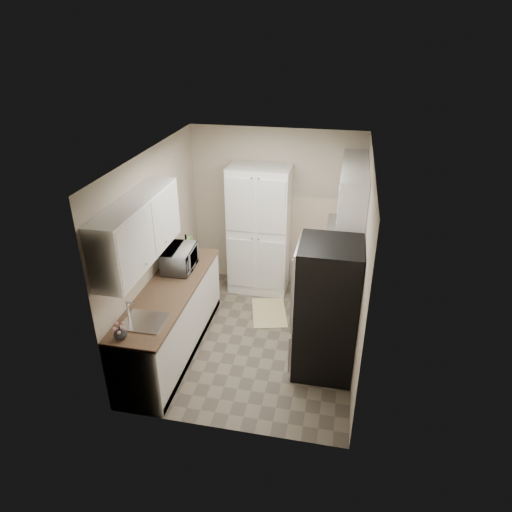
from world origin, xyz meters
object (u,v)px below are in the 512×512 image
(refrigerator, at_px, (327,310))
(wine_bottle, at_px, (186,247))
(toaster_oven, at_px, (345,240))
(pantry_cabinet, at_px, (259,231))
(microwave, at_px, (180,259))
(electric_range, at_px, (331,300))

(refrigerator, distance_m, wine_bottle, 2.15)
(wine_bottle, relative_size, toaster_oven, 0.82)
(pantry_cabinet, height_order, microwave, pantry_cabinet)
(electric_range, xyz_separation_m, wine_bottle, (-2.01, 0.00, 0.60))
(pantry_cabinet, distance_m, microwave, 1.49)
(refrigerator, bearing_deg, toaster_oven, 84.62)
(microwave, relative_size, wine_bottle, 1.70)
(wine_bottle, bearing_deg, pantry_cabinet, 47.70)
(refrigerator, relative_size, wine_bottle, 5.33)
(toaster_oven, bearing_deg, pantry_cabinet, -178.47)
(pantry_cabinet, xyz_separation_m, electric_range, (1.17, -0.93, -0.52))
(electric_range, height_order, toaster_oven, toaster_oven)
(pantry_cabinet, xyz_separation_m, toaster_oven, (1.29, -0.13, 0.03))
(microwave, bearing_deg, pantry_cabinet, -36.03)
(wine_bottle, bearing_deg, microwave, -86.82)
(refrigerator, distance_m, toaster_oven, 1.61)
(refrigerator, bearing_deg, wine_bottle, 157.86)
(microwave, relative_size, toaster_oven, 1.39)
(toaster_oven, bearing_deg, wine_bottle, -152.26)
(wine_bottle, bearing_deg, refrigerator, -22.14)
(pantry_cabinet, relative_size, refrigerator, 1.18)
(electric_range, height_order, refrigerator, refrigerator)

